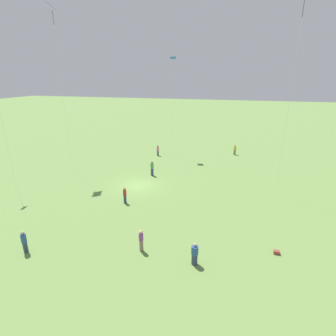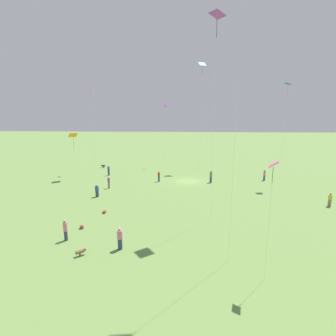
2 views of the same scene
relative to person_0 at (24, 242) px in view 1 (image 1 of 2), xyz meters
The scene contains 12 objects.
ground_plane 13.89m from the person_0, 166.63° to the left, with size 240.00×240.00×0.00m, color #6B8E47.
person_0 is the anchor object (origin of this frame).
person_1 32.38m from the person_0, 155.25° to the left, with size 0.57×0.57×1.58m.
person_3 9.70m from the person_0, 157.84° to the left, with size 0.34×0.34×1.66m.
person_4 12.00m from the person_0, 99.40° to the left, with size 0.64×0.64×1.63m.
person_5 8.26m from the person_0, 106.42° to the left, with size 0.33×0.33×1.70m.
person_7 25.60m from the person_0, behind, with size 0.49×0.49×1.68m.
person_8 17.39m from the person_0, 167.40° to the left, with size 0.57×0.57×1.87m.
kite_2 30.25m from the person_0, behind, with size 0.92×0.95×14.56m.
kite_4 24.73m from the person_0, 156.08° to the right, with size 1.54×1.41×19.52m.
kite_7 29.44m from the person_0, 130.26° to the left, with size 1.55×1.56×18.72m.
picnic_bag_1 17.90m from the person_0, 104.76° to the left, with size 0.30×0.42×0.25m.
Camera 1 is at (25.94, 10.77, 11.92)m, focal length 28.00 mm.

